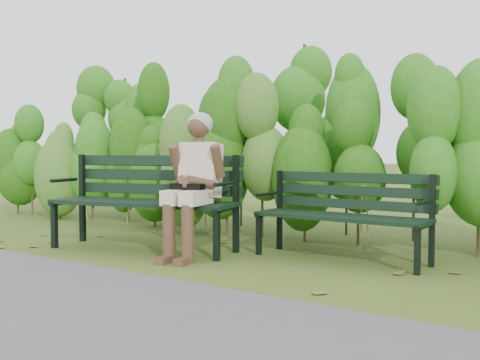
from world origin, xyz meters
The scene contains 7 objects.
ground centered at (0.00, 0.00, 0.00)m, with size 80.00×80.00×0.00m, color #3D4A1B.
footpath centered at (0.00, -2.20, 0.01)m, with size 60.00×2.50×0.01m, color #474749.
hedge_band centered at (0.00, 1.86, 1.26)m, with size 11.04×1.67×2.42m.
leaf_litter centered at (0.08, -0.16, 0.00)m, with size 4.90×1.67×0.01m.
bench_left centered at (-0.98, 0.04, 0.59)m, with size 2.10×1.07×1.00m.
bench_right centered at (0.99, 0.69, 0.49)m, with size 1.68×0.56×0.84m.
seated_woman centered at (-0.30, -0.01, 0.81)m, with size 0.59×0.87×1.43m.
Camera 1 is at (3.21, -4.29, 1.05)m, focal length 42.00 mm.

